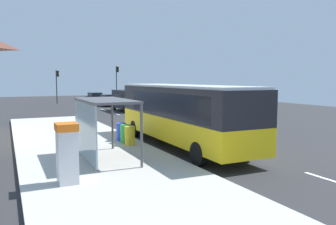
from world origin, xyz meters
TOP-DOWN VIEW (x-y plane):
  - ground_plane at (0.00, 14.00)m, footprint 56.00×92.00m
  - sidewalk_platform at (-6.40, 2.00)m, footprint 6.20×30.00m
  - lane_stripe_seg_0 at (0.25, -6.00)m, footprint 0.16×2.20m
  - lane_stripe_seg_1 at (0.25, -1.00)m, footprint 0.16×2.20m
  - lane_stripe_seg_2 at (0.25, 4.00)m, footprint 0.16×2.20m
  - lane_stripe_seg_3 at (0.25, 9.00)m, footprint 0.16×2.20m
  - lane_stripe_seg_4 at (0.25, 14.00)m, footprint 0.16×2.20m
  - lane_stripe_seg_5 at (0.25, 19.00)m, footprint 0.16×2.20m
  - lane_stripe_seg_6 at (0.25, 24.00)m, footprint 0.16×2.20m
  - lane_stripe_seg_7 at (0.25, 29.00)m, footprint 0.16×2.20m
  - bus at (-1.71, 1.38)m, footprint 2.65×11.04m
  - white_van at (2.20, 21.33)m, footprint 2.14×5.25m
  - sedan_near at (2.30, 29.05)m, footprint 1.89×4.43m
  - sedan_far at (2.30, 36.17)m, footprint 2.02×4.48m
  - ticket_machine at (-8.09, -2.88)m, footprint 0.66×0.76m
  - recycling_bin_yellow at (-4.20, 2.22)m, footprint 0.52×0.52m
  - recycling_bin_green at (-4.20, 2.92)m, footprint 0.52×0.52m
  - recycling_bin_blue at (-4.20, 3.62)m, footprint 0.52×0.52m
  - traffic_light_near_side at (5.49, 35.41)m, footprint 0.49×0.28m
  - traffic_light_far_side at (-3.10, 36.21)m, footprint 0.49×0.28m
  - bus_shelter at (-6.41, -0.21)m, footprint 1.80×4.00m

SIDE VIEW (x-z plane):
  - ground_plane at x=0.00m, z-range -0.04..0.00m
  - lane_stripe_seg_0 at x=0.25m, z-range 0.00..0.01m
  - lane_stripe_seg_1 at x=0.25m, z-range 0.00..0.01m
  - lane_stripe_seg_2 at x=0.25m, z-range 0.00..0.01m
  - lane_stripe_seg_3 at x=0.25m, z-range 0.00..0.01m
  - lane_stripe_seg_4 at x=0.25m, z-range 0.00..0.01m
  - lane_stripe_seg_5 at x=0.25m, z-range 0.00..0.01m
  - lane_stripe_seg_6 at x=0.25m, z-range 0.00..0.01m
  - lane_stripe_seg_7 at x=0.25m, z-range 0.00..0.01m
  - sidewalk_platform at x=-6.40m, z-range 0.00..0.18m
  - recycling_bin_yellow at x=-4.20m, z-range 0.18..1.13m
  - recycling_bin_green at x=-4.20m, z-range 0.18..1.13m
  - recycling_bin_blue at x=-4.20m, z-range 0.18..1.13m
  - sedan_near at x=2.30m, z-range 0.03..1.55m
  - sedan_far at x=2.30m, z-range 0.03..1.55m
  - ticket_machine at x=-8.09m, z-range 0.20..2.14m
  - white_van at x=2.20m, z-range 0.19..2.49m
  - bus at x=-1.71m, z-range 0.24..3.45m
  - bus_shelter at x=-6.41m, z-range 0.85..3.35m
  - traffic_light_far_side at x=-3.10m, z-range 0.80..5.59m
  - traffic_light_near_side at x=5.49m, z-range 0.87..6.35m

